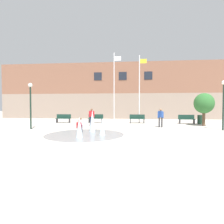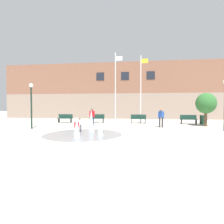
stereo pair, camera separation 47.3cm
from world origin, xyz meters
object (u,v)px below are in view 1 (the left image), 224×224
object	(u,v)px
child_with_pink_shirt	(79,127)
lamp_post_right_lane	(224,97)
park_bench_left_of_flagpoles	(63,118)
street_tree_near_building	(204,103)
park_bench_under_right_flagpole	(187,119)
teen_by_trashcan	(92,116)
flagpole_left	(114,86)
child_running	(81,124)
flagpole_right	(140,87)
lamp_post_left_lane	(30,99)
adult_in_red	(161,116)
park_bench_center	(137,119)
park_bench_under_left_flagpole	(96,118)
trash_can	(200,119)

from	to	relation	value
child_with_pink_shirt	lamp_post_right_lane	distance (m)	10.69
park_bench_left_of_flagpoles	street_tree_near_building	size ratio (longest dim) A/B	0.54
park_bench_under_right_flagpole	teen_by_trashcan	xyz separation A→B (m)	(-9.23, -2.89, 0.45)
street_tree_near_building	flagpole_left	bearing A→B (deg)	163.14
flagpole_left	lamp_post_right_lane	xyz separation A→B (m)	(8.52, -5.37, -1.60)
child_running	flagpole_left	world-z (taller)	flagpole_left
teen_by_trashcan	flagpole_right	bearing A→B (deg)	49.76
park_bench_left_of_flagpoles	park_bench_under_right_flagpole	distance (m)	12.94
child_with_pink_shirt	lamp_post_left_lane	size ratio (longest dim) A/B	0.28
park_bench_left_of_flagpoles	street_tree_near_building	bearing A→B (deg)	-7.69
flagpole_right	lamp_post_right_lane	world-z (taller)	flagpole_right
lamp_post_left_lane	street_tree_near_building	bearing A→B (deg)	13.79
adult_in_red	flagpole_left	size ratio (longest dim) A/B	0.21
park_bench_center	street_tree_near_building	xyz separation A→B (m)	(5.87, -2.10, 1.55)
flagpole_left	street_tree_near_building	bearing A→B (deg)	-16.86
child_with_pink_shirt	flagpole_left	xyz separation A→B (m)	(1.38, 8.97, 3.45)
park_bench_left_of_flagpoles	flagpole_left	bearing A→B (deg)	6.81
adult_in_red	lamp_post_left_lane	bearing A→B (deg)	57.96
teen_by_trashcan	lamp_post_left_lane	size ratio (longest dim) A/B	0.44
park_bench_under_left_flagpole	park_bench_under_right_flagpole	size ratio (longest dim) A/B	1.00
lamp_post_right_lane	flagpole_left	bearing A→B (deg)	147.75
park_bench_under_right_flagpole	child_running	distance (m)	11.35
park_bench_under_left_flagpole	street_tree_near_building	world-z (taller)	street_tree_near_building
lamp_post_right_lane	park_bench_under_left_flagpole	bearing A→B (deg)	154.63
teen_by_trashcan	flagpole_right	xyz separation A→B (m)	(4.51, 3.48, 2.91)
lamp_post_right_lane	teen_by_trashcan	bearing A→B (deg)	169.56
park_bench_under_right_flagpole	child_with_pink_shirt	size ratio (longest dim) A/B	1.62
park_bench_under_right_flagpole	child_running	xyz separation A→B (m)	(-9.17, -6.69, 0.10)
child_running	flagpole_right	world-z (taller)	flagpole_right
teen_by_trashcan	park_bench_left_of_flagpoles	bearing A→B (deg)	154.88
park_bench_under_right_flagpole	lamp_post_left_lane	xyz separation A→B (m)	(-13.50, -5.46, 1.89)
child_with_pink_shirt	flagpole_right	distance (m)	10.39
park_bench_center	flagpole_left	distance (m)	4.33
park_bench_center	park_bench_under_right_flagpole	distance (m)	4.99
park_bench_under_right_flagpole	street_tree_near_building	xyz separation A→B (m)	(0.88, -1.93, 1.55)
park_bench_under_right_flagpole	teen_by_trashcan	bearing A→B (deg)	-162.63
park_bench_under_left_flagpole	flagpole_right	distance (m)	5.82
lamp_post_left_lane	park_bench_under_right_flagpole	bearing A→B (deg)	22.01
lamp_post_right_lane	street_tree_near_building	distance (m)	2.89
child_with_pink_shirt	flagpole_left	distance (m)	9.71
park_bench_left_of_flagpoles	adult_in_red	bearing A→B (deg)	-18.38
lamp_post_right_lane	trash_can	xyz separation A→B (m)	(0.23, 4.64, -1.98)
adult_in_red	lamp_post_left_lane	distance (m)	10.63
lamp_post_left_lane	street_tree_near_building	distance (m)	14.81
flagpole_left	street_tree_near_building	world-z (taller)	flagpole_left
flagpole_right	trash_can	world-z (taller)	flagpole_right
teen_by_trashcan	flagpole_left	xyz separation A→B (m)	(1.78, 3.48, 3.09)
child_running	lamp_post_left_lane	world-z (taller)	lamp_post_left_lane
adult_in_red	lamp_post_right_lane	xyz separation A→B (m)	(4.27, -1.48, 1.50)
park_bench_center	trash_can	bearing A→B (deg)	-2.84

